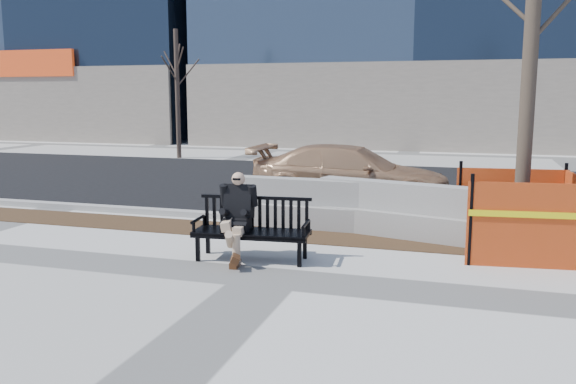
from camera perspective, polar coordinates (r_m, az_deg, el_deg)
name	(u,v)px	position (r m, az deg, el deg)	size (l,w,h in m)	color
ground	(269,278)	(8.44, -1.79, -8.13)	(120.00, 120.00, 0.00)	beige
mulch_strip	(315,236)	(10.84, 2.62, -4.19)	(40.00, 1.20, 0.02)	#47301C
asphalt_street	(371,186)	(16.82, 7.85, 0.53)	(60.00, 10.40, 0.01)	black
curb	(327,222)	(11.73, 3.77, -2.89)	(60.00, 0.25, 0.12)	#9E9B93
bench	(252,260)	(9.33, -3.44, -6.44)	(1.81, 0.65, 0.97)	black
seated_man	(238,258)	(9.44, -4.79, -6.27)	(0.57, 0.95, 1.33)	black
tree_fence	(518,253)	(10.39, 20.99, -5.43)	(2.76, 2.76, 6.89)	#E24B1E
sedan	(350,203)	(14.17, 5.94, -1.07)	(1.91, 4.69, 1.36)	tan
jersey_barrier_left	(316,227)	(11.56, 2.68, -3.37)	(3.28, 0.66, 0.94)	gray
jersey_barrier_right	(408,236)	(11.03, 11.32, -4.16)	(3.41, 0.68, 0.98)	gray
far_tree_left	(179,158)	(24.74, -10.29, 3.21)	(2.03, 2.03, 5.49)	#45362C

